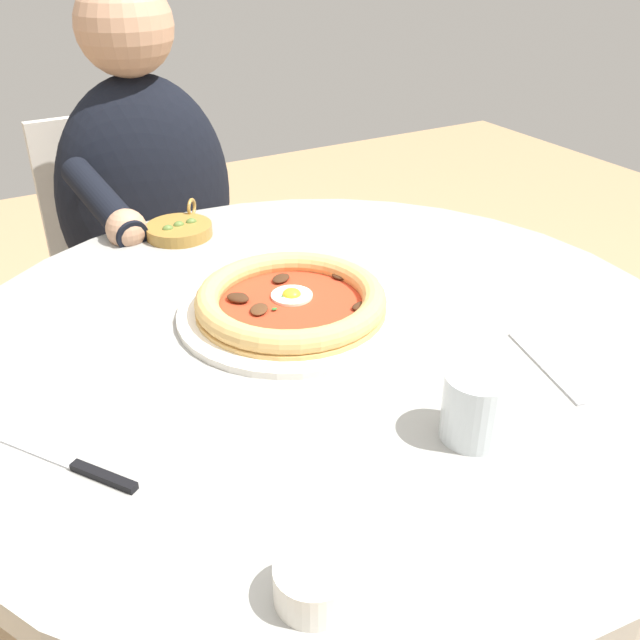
% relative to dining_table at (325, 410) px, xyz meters
% --- Properties ---
extents(dining_table, '(1.02, 1.02, 0.76)m').
position_rel_dining_table_xyz_m(dining_table, '(0.00, 0.00, 0.00)').
color(dining_table, '#999993').
rests_on(dining_table, ground).
extents(pizza_on_plate, '(0.32, 0.32, 0.04)m').
position_rel_dining_table_xyz_m(pizza_on_plate, '(0.02, -0.06, 0.15)').
color(pizza_on_plate, white).
rests_on(pizza_on_plate, dining_table).
extents(water_glass, '(0.07, 0.07, 0.08)m').
position_rel_dining_table_xyz_m(water_glass, '(-0.03, 0.27, 0.17)').
color(water_glass, silver).
rests_on(water_glass, dining_table).
extents(steak_knife, '(0.12, 0.18, 0.01)m').
position_rel_dining_table_xyz_m(steak_knife, '(0.35, 0.11, 0.14)').
color(steak_knife, silver).
rests_on(steak_knife, dining_table).
extents(ramekin_capers, '(0.07, 0.07, 0.04)m').
position_rel_dining_table_xyz_m(ramekin_capers, '(0.22, 0.36, 0.15)').
color(ramekin_capers, white).
rests_on(ramekin_capers, dining_table).
extents(olive_pan, '(0.11, 0.12, 0.04)m').
position_rel_dining_table_xyz_m(olive_pan, '(0.06, -0.41, 0.14)').
color(olive_pan, olive).
rests_on(olive_pan, dining_table).
extents(fork_utensil, '(0.05, 0.16, 0.00)m').
position_rel_dining_table_xyz_m(fork_utensil, '(-0.19, 0.21, 0.13)').
color(fork_utensil, '#BCBCC1').
rests_on(fork_utensil, dining_table).
extents(diner_person, '(0.38, 0.49, 1.15)m').
position_rel_dining_table_xyz_m(diner_person, '(0.02, -0.74, -0.11)').
color(diner_person, '#282833').
rests_on(diner_person, ground).
extents(cafe_chair_diner, '(0.42, 0.42, 0.84)m').
position_rel_dining_table_xyz_m(cafe_chair_diner, '(0.02, -0.89, -0.12)').
color(cafe_chair_diner, beige).
rests_on(cafe_chair_diner, ground).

